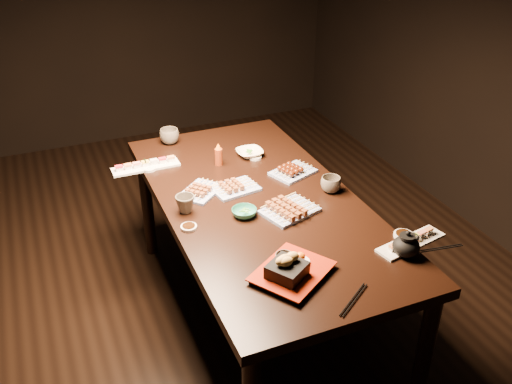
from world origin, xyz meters
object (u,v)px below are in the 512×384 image
Objects in this scene: yakitori_plate_left at (200,188)px; edamame_bowl_cream at (250,153)px; sushi_platter_far at (145,164)px; teapot at (406,243)px; dining_table at (260,263)px; teacup_far_left at (185,204)px; yakitori_plate_right at (290,207)px; condiment_bottle at (219,154)px; edamame_bowl_green at (244,213)px; tempura_tray at (292,264)px; yakitori_plate_center at (235,185)px; teacup_far_right at (169,136)px; teacup_mid_right at (331,184)px; sushi_platter_near at (411,240)px; teacup_near_left at (284,261)px.

edamame_bowl_cream is at bearing -3.91° from yakitori_plate_left.
sushi_platter_far is 1.43m from teapot.
teacup_far_left reaches higher than dining_table.
yakitori_plate_right is at bearing 108.10° from teapot.
sushi_platter_far is at bearing 162.88° from condiment_bottle.
edamame_bowl_green is 0.48m from tempura_tray.
edamame_bowl_green is at bearing 58.58° from tempura_tray.
yakitori_plate_center is 2.00× the size of teacup_far_right.
edamame_bowl_cream is 0.56m from teacup_mid_right.
yakitori_plate_right is 1.00m from teacup_far_right.
teacup_far_right reaches higher than yakitori_plate_right.
teacup_mid_right is at bearing -67.30° from edamame_bowl_cream.
teacup_mid_right is at bearing 5.56° from edamame_bowl_green.
teapot reaches higher than teacup_far_left.
tempura_tray reaches higher than yakitori_plate_left.
edamame_bowl_cream is 1.44× the size of teacup_mid_right.
edamame_bowl_cream is 0.20m from condiment_bottle.
edamame_bowl_cream is at bearing 10.46° from condiment_bottle.
sushi_platter_far is 0.54m from yakitori_plate_center.
condiment_bottle is at bearing 105.13° from sushi_platter_near.
teacup_mid_right is (0.35, -0.05, 0.41)m from dining_table.
teacup_mid_right is 0.72m from teacup_far_left.
sushi_platter_far is at bearing 106.12° from teacup_near_left.
condiment_bottle is at bearing 86.19° from yakitori_plate_right.
teapot reaches higher than tempura_tray.
teacup_near_left reaches higher than yakitori_plate_center.
teacup_far_left is at bearing 172.53° from teacup_mid_right.
sushi_platter_far is 3.11× the size of edamame_bowl_green.
condiment_bottle is (-0.06, 0.43, 0.44)m from dining_table.
dining_table is 8.18× the size of yakitori_plate_center.
edamame_bowl_green is 1.04× the size of teacup_far_right.
sushi_platter_far reaches higher than dining_table.
yakitori_plate_center is at bearing 130.75° from sushi_platter_far.
teacup_near_left is (0.31, -1.07, 0.01)m from sushi_platter_far.
teacup_far_left is 0.77m from teacup_far_right.
teacup_near_left is (-0.26, -0.99, 0.02)m from edamame_bowl_cream.
teacup_far_right is 0.83× the size of teapot.
teacup_near_left is 0.96m from condiment_bottle.
condiment_bottle is at bearing 86.25° from teacup_near_left.
sushi_platter_far is at bearing 142.56° from teacup_mid_right.
dining_table is 25.15× the size of teacup_near_left.
dining_table is 0.55m from teacup_far_left.
teacup_mid_right is at bearing -49.69° from condiment_bottle.
sushi_platter_near is 2.91× the size of edamame_bowl_green.
yakitori_plate_right is at bearing -71.14° from yakitori_plate_center.
sushi_platter_near is 0.94× the size of sushi_platter_far.
teacup_far_right is at bearing 89.53° from dining_table.
condiment_bottle is (-0.51, 1.01, 0.04)m from sushi_platter_near.
yakitori_plate_right is at bearing -23.61° from teacup_far_left.
teacup_far_right is (-0.36, 0.33, 0.03)m from edamame_bowl_cream.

